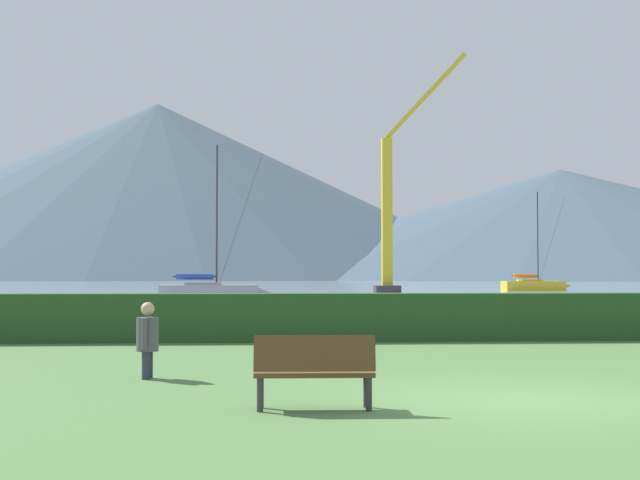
% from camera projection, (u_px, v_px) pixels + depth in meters
% --- Properties ---
extents(ground_plane, '(1000.00, 1000.00, 0.00)m').
position_uv_depth(ground_plane, '(523.00, 400.00, 12.21)').
color(ground_plane, '#517A42').
extents(harbor_water, '(320.00, 246.00, 0.00)m').
position_uv_depth(harbor_water, '(284.00, 284.00, 148.83)').
color(harbor_water, '#8499A8').
rests_on(harbor_water, ground_plane).
extents(hedge_line, '(80.00, 1.20, 1.22)m').
position_uv_depth(hedge_line, '(400.00, 317.00, 23.20)').
color(hedge_line, '#284C23').
rests_on(hedge_line, ground_plane).
extents(sailboat_slip_5, '(7.36, 2.51, 10.26)m').
position_uv_depth(sailboat_slip_5, '(534.00, 285.00, 93.00)').
color(sailboat_slip_5, gold).
rests_on(sailboat_slip_5, harbor_water).
extents(sailboat_slip_6, '(7.47, 2.72, 10.21)m').
position_uv_depth(sailboat_slip_6, '(210.00, 291.00, 58.80)').
color(sailboat_slip_6, '#9E9EA3').
rests_on(sailboat_slip_6, harbor_water).
extents(park_bench_near_path, '(1.53, 0.51, 0.95)m').
position_uv_depth(park_bench_near_path, '(314.00, 368.00, 11.27)').
color(park_bench_near_path, brown).
rests_on(park_bench_near_path, ground_plane).
extents(person_seated_viewer, '(0.36, 0.57, 1.25)m').
position_uv_depth(person_seated_viewer, '(148.00, 337.00, 14.68)').
color(person_seated_viewer, '#2D3347').
rests_on(person_seated_viewer, ground_plane).
extents(dock_crane, '(7.53, 2.00, 19.65)m').
position_uv_depth(dock_crane, '(391.00, 221.00, 71.87)').
color(dock_crane, '#333338').
rests_on(dock_crane, ground_plane).
extents(distant_hill_west_ridge, '(279.20, 279.20, 41.62)m').
position_uv_depth(distant_hill_west_ridge, '(560.00, 224.00, 341.95)').
color(distant_hill_west_ridge, '#425666').
rests_on(distant_hill_west_ridge, ground_plane).
extents(distant_hill_east_ridge, '(292.25, 292.25, 70.51)m').
position_uv_depth(distant_hill_east_ridge, '(157.00, 191.00, 361.84)').
color(distant_hill_east_ridge, '#425666').
rests_on(distant_hill_east_ridge, ground_plane).
extents(distant_hill_far_shoulder, '(301.51, 301.51, 38.07)m').
position_uv_depth(distant_hill_far_shoulder, '(29.00, 237.00, 414.15)').
color(distant_hill_far_shoulder, '#425666').
rests_on(distant_hill_far_shoulder, ground_plane).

